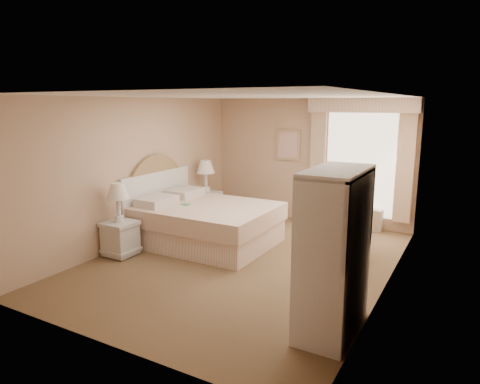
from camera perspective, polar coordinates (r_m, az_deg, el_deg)
The scene contains 9 objects.
room at distance 6.39m, azimuth 0.59°, elevation 1.41°, with size 4.21×5.51×2.51m.
window at distance 8.47m, azimuth 15.65°, elevation 4.12°, with size 2.05×0.22×2.51m.
framed_art at distance 8.97m, azimuth 6.43°, elevation 6.22°, with size 0.52×0.04×0.62m.
bed at distance 7.51m, azimuth -5.33°, elevation -3.86°, with size 2.32×1.82×1.61m.
nightstand_near at distance 7.07m, azimuth -15.74°, elevation -4.78°, with size 0.48×0.48×1.17m.
nightstand_far at distance 8.91m, azimuth -4.53°, elevation -0.81°, with size 0.51×0.51×1.24m.
round_table at distance 7.92m, azimuth 13.91°, elevation -2.32°, with size 0.74×0.74×0.78m.
cafe_chair at distance 6.94m, azimuth 15.19°, elevation -3.82°, with size 0.52×0.52×1.01m.
armoire at distance 4.64m, azimuth 12.42°, elevation -9.60°, with size 0.53×1.05×1.75m.
Camera 1 is at (3.02, -5.52, 2.38)m, focal length 32.00 mm.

